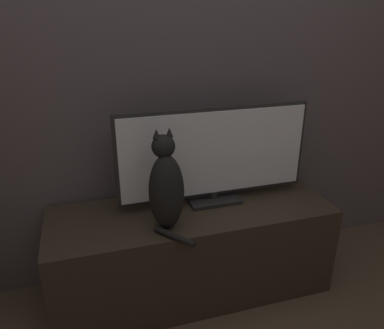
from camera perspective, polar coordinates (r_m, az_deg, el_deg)
wall_back at (r=2.05m, az=-2.55°, el=16.68°), size 4.80×0.05×2.60m
tv_stand at (r=2.15m, az=0.00°, el=-12.91°), size 1.51×0.52×0.52m
tv at (r=1.99m, az=3.44°, el=1.41°), size 1.05×0.17×0.53m
cat at (r=1.76m, az=-3.99°, el=-3.54°), size 0.18×0.30×0.50m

